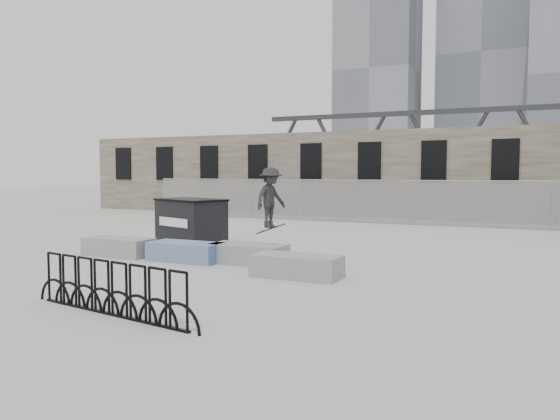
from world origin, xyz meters
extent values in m
plane|color=#ABABA6|center=(0.00, 0.00, 0.00)|extent=(120.00, 120.00, 0.00)
cube|color=brown|center=(0.00, 16.25, 2.25)|extent=(36.00, 2.50, 4.50)
cube|color=black|center=(-16.00, 14.98, 2.90)|extent=(1.20, 0.12, 2.00)
cube|color=black|center=(-12.80, 14.98, 2.90)|extent=(1.20, 0.12, 2.00)
cube|color=black|center=(-9.60, 14.98, 2.90)|extent=(1.20, 0.12, 2.00)
cube|color=black|center=(-6.40, 14.98, 2.90)|extent=(1.20, 0.12, 2.00)
cube|color=black|center=(-3.20, 14.98, 2.90)|extent=(1.20, 0.12, 2.00)
cube|color=black|center=(0.00, 14.98, 2.90)|extent=(1.20, 0.12, 2.00)
cube|color=black|center=(3.20, 14.98, 2.90)|extent=(1.20, 0.12, 2.00)
cube|color=black|center=(6.40, 14.98, 2.90)|extent=(1.20, 0.12, 2.00)
cylinder|color=gray|center=(-11.00, 12.50, 1.00)|extent=(0.06, 0.06, 2.00)
cylinder|color=gray|center=(-8.25, 12.50, 1.00)|extent=(0.06, 0.06, 2.00)
cylinder|color=gray|center=(-5.50, 12.50, 1.00)|extent=(0.06, 0.06, 2.00)
cylinder|color=gray|center=(-2.75, 12.50, 1.00)|extent=(0.06, 0.06, 2.00)
cylinder|color=gray|center=(0.00, 12.50, 1.00)|extent=(0.06, 0.06, 2.00)
cylinder|color=gray|center=(2.75, 12.50, 1.00)|extent=(0.06, 0.06, 2.00)
cylinder|color=gray|center=(5.50, 12.50, 1.00)|extent=(0.06, 0.06, 2.00)
cylinder|color=gray|center=(8.25, 12.50, 1.00)|extent=(0.06, 0.06, 2.00)
cube|color=#99999E|center=(0.00, 12.50, 1.00)|extent=(22.00, 0.02, 2.00)
cylinder|color=gray|center=(0.00, 12.50, 2.00)|extent=(22.00, 0.04, 0.04)
cube|color=gray|center=(-2.96, -0.18, 0.25)|extent=(2.00, 0.90, 0.51)
cube|color=#2D471E|center=(-2.96, -0.18, 0.45)|extent=(1.76, 0.66, 0.10)
cube|color=#3757A5|center=(-0.68, -0.15, 0.25)|extent=(2.00, 0.90, 0.51)
cube|color=#2D471E|center=(-0.68, -0.15, 0.45)|extent=(1.76, 0.66, 0.10)
cube|color=gray|center=(1.01, 0.23, 0.25)|extent=(2.00, 0.90, 0.51)
cube|color=#2D471E|center=(1.01, 0.23, 0.45)|extent=(1.76, 0.66, 0.10)
cube|color=gray|center=(2.90, -0.94, 0.25)|extent=(2.00, 0.90, 0.51)
cube|color=#2D471E|center=(2.90, -0.94, 0.45)|extent=(1.76, 0.66, 0.10)
cube|color=black|center=(-2.46, 2.69, 0.72)|extent=(2.55, 2.02, 1.45)
cube|color=black|center=(-2.46, 2.69, 1.47)|extent=(2.62, 2.09, 0.07)
cube|color=white|center=(-2.70, 2.04, 0.78)|extent=(1.47, 0.55, 0.28)
cube|color=black|center=(1.41, -5.27, 0.02)|extent=(3.56, 0.65, 0.04)
torus|color=black|center=(-0.15, -5.01, 0.45)|extent=(0.89, 0.20, 0.89)
torus|color=black|center=(0.30, -5.08, 0.45)|extent=(0.89, 0.20, 0.89)
torus|color=black|center=(0.74, -5.15, 0.45)|extent=(0.89, 0.20, 0.89)
torus|color=black|center=(1.18, -5.23, 0.45)|extent=(0.89, 0.20, 0.89)
torus|color=black|center=(1.63, -5.30, 0.45)|extent=(0.89, 0.20, 0.89)
torus|color=black|center=(2.07, -5.38, 0.45)|extent=(0.89, 0.20, 0.89)
torus|color=black|center=(2.51, -5.45, 0.45)|extent=(0.89, 0.20, 0.89)
torus|color=black|center=(2.96, -5.53, 0.45)|extent=(0.89, 0.20, 0.89)
cube|color=slate|center=(-20.00, 90.00, 21.00)|extent=(14.00, 12.00, 42.00)
cube|color=slate|center=(-2.00, 100.00, 24.00)|extent=(16.00, 14.00, 48.00)
cube|color=gray|center=(-20.00, 55.00, 2.00)|extent=(2.00, 3.00, 4.00)
imported|color=#232426|center=(1.37, 0.83, 1.70)|extent=(0.84, 1.15, 1.60)
cube|color=black|center=(1.37, 0.83, 0.87)|extent=(0.78, 0.30, 0.30)
cylinder|color=beige|center=(1.09, 0.76, 0.82)|extent=(0.06, 0.03, 0.06)
cylinder|color=beige|center=(1.09, 0.90, 0.82)|extent=(0.06, 0.03, 0.06)
cylinder|color=beige|center=(1.65, 0.76, 0.82)|extent=(0.06, 0.03, 0.06)
cylinder|color=beige|center=(1.65, 0.90, 0.82)|extent=(0.06, 0.03, 0.06)
camera|label=1|loc=(7.75, -12.13, 2.38)|focal=35.00mm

